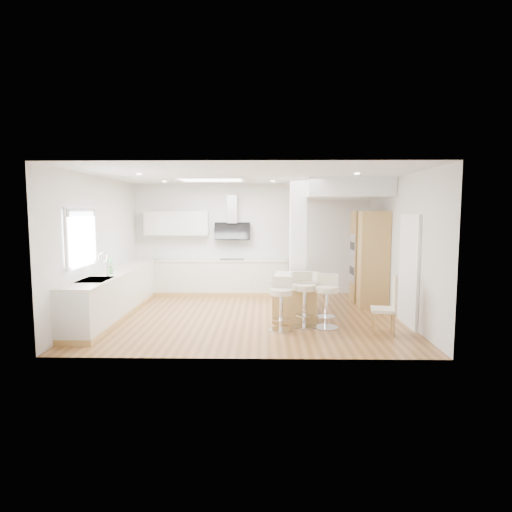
{
  "coord_description": "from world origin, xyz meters",
  "views": [
    {
      "loc": [
        0.3,
        -8.44,
        2.12
      ],
      "look_at": [
        0.14,
        0.4,
        1.18
      ],
      "focal_mm": 30.0,
      "sensor_mm": 36.0,
      "label": 1
    }
  ],
  "objects_px": {
    "peninsula": "(296,296)",
    "bar_stool_b": "(304,296)",
    "bar_stool_c": "(327,298)",
    "bar_stool_a": "(281,301)",
    "dining_chair": "(389,302)"
  },
  "relations": [
    {
      "from": "bar_stool_a",
      "to": "bar_stool_b",
      "type": "distance_m",
      "value": 0.5
    },
    {
      "from": "bar_stool_a",
      "to": "dining_chair",
      "type": "bearing_deg",
      "value": 3.62
    },
    {
      "from": "bar_stool_c",
      "to": "bar_stool_a",
      "type": "bearing_deg",
      "value": -154.12
    },
    {
      "from": "bar_stool_a",
      "to": "bar_stool_b",
      "type": "height_order",
      "value": "bar_stool_b"
    },
    {
      "from": "bar_stool_a",
      "to": "bar_stool_b",
      "type": "bearing_deg",
      "value": 40.16
    },
    {
      "from": "bar_stool_a",
      "to": "dining_chair",
      "type": "height_order",
      "value": "dining_chair"
    },
    {
      "from": "bar_stool_a",
      "to": "dining_chair",
      "type": "relative_size",
      "value": 0.91
    },
    {
      "from": "bar_stool_b",
      "to": "bar_stool_c",
      "type": "xyz_separation_m",
      "value": [
        0.4,
        -0.08,
        -0.02
      ]
    },
    {
      "from": "bar_stool_c",
      "to": "dining_chair",
      "type": "relative_size",
      "value": 0.94
    },
    {
      "from": "peninsula",
      "to": "bar_stool_b",
      "type": "distance_m",
      "value": 0.76
    },
    {
      "from": "bar_stool_b",
      "to": "bar_stool_c",
      "type": "height_order",
      "value": "bar_stool_b"
    },
    {
      "from": "peninsula",
      "to": "bar_stool_c",
      "type": "distance_m",
      "value": 0.96
    },
    {
      "from": "bar_stool_a",
      "to": "bar_stool_c",
      "type": "bearing_deg",
      "value": 20.98
    },
    {
      "from": "dining_chair",
      "to": "bar_stool_b",
      "type": "bearing_deg",
      "value": 172.36
    },
    {
      "from": "bar_stool_b",
      "to": "dining_chair",
      "type": "xyz_separation_m",
      "value": [
        1.41,
        -0.44,
        -0.01
      ]
    }
  ]
}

